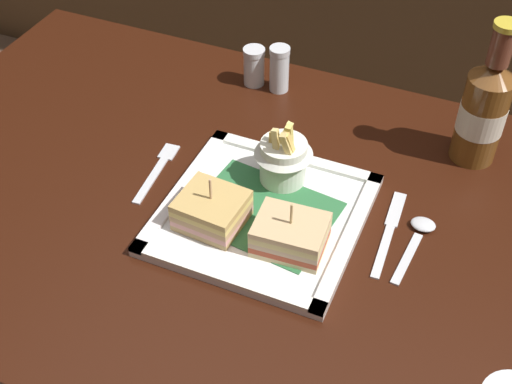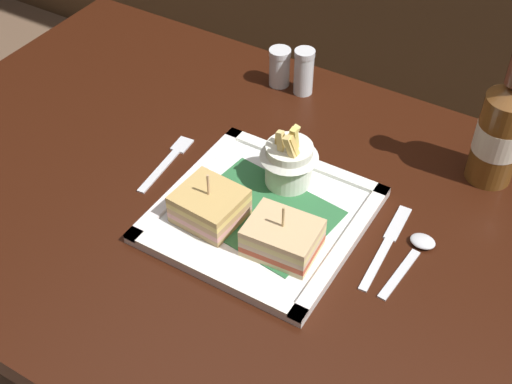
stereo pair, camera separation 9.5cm
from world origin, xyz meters
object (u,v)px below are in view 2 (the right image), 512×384
object	(u,v)px
spoon	(417,250)
salt_shaker	(280,69)
sandwich_half_right	(282,238)
fries_cup	(289,157)
dining_table	(251,280)
pepper_shaker	(304,74)
fork	(168,160)
square_plate	(262,215)
knife	(387,243)
beer_bottle	(502,129)
sandwich_half_left	(210,206)

from	to	relation	value
spoon	salt_shaker	xyz separation A→B (m)	(-0.35, 0.25, 0.03)
sandwich_half_right	fries_cup	world-z (taller)	fries_cup
dining_table	pepper_shaker	world-z (taller)	pepper_shaker
spoon	salt_shaker	bearing A→B (deg)	145.00
sandwich_half_right	fork	xyz separation A→B (m)	(-0.24, 0.08, -0.03)
square_plate	salt_shaker	xyz separation A→B (m)	(-0.14, 0.30, 0.02)
dining_table	knife	distance (m)	0.26
sandwich_half_right	beer_bottle	xyz separation A→B (m)	(0.19, 0.30, 0.06)
dining_table	fork	bearing A→B (deg)	173.14
beer_bottle	salt_shaker	bearing A→B (deg)	172.97
sandwich_half_left	fries_cup	size ratio (longest dim) A/B	0.86
fries_cup	pepper_shaker	bearing A→B (deg)	113.07
knife	spoon	size ratio (longest dim) A/B	1.31
fork	sandwich_half_right	bearing A→B (deg)	-17.21
fries_cup	sandwich_half_left	bearing A→B (deg)	-115.59
dining_table	sandwich_half_right	distance (m)	0.23
square_plate	salt_shaker	bearing A→B (deg)	115.41
fries_cup	knife	bearing A→B (deg)	-9.48
sandwich_half_right	spoon	xyz separation A→B (m)	(0.15, 0.10, -0.03)
sandwich_half_left	beer_bottle	bearing A→B (deg)	44.32
sandwich_half_left	sandwich_half_right	bearing A→B (deg)	-0.00
fork	beer_bottle	bearing A→B (deg)	27.04
pepper_shaker	dining_table	bearing A→B (deg)	-76.47
pepper_shaker	beer_bottle	bearing A→B (deg)	-7.99
knife	sandwich_half_left	bearing A→B (deg)	-158.29
salt_shaker	spoon	bearing A→B (deg)	-35.00
square_plate	sandwich_half_left	xyz separation A→B (m)	(-0.06, -0.04, 0.03)
dining_table	sandwich_half_right	size ratio (longest dim) A/B	12.13
salt_shaker	dining_table	bearing A→B (deg)	-68.00
pepper_shaker	spoon	bearing A→B (deg)	-38.93
square_plate	knife	xyz separation A→B (m)	(0.17, 0.05, -0.00)
beer_bottle	knife	distance (m)	0.24
sandwich_half_right	sandwich_half_left	bearing A→B (deg)	180.00
sandwich_half_left	beer_bottle	distance (m)	0.43
fork	spoon	xyz separation A→B (m)	(0.40, 0.02, 0.00)
sandwich_half_left	beer_bottle	xyz separation A→B (m)	(0.30, 0.30, 0.06)
dining_table	sandwich_half_left	size ratio (longest dim) A/B	12.88
sandwich_half_left	knife	distance (m)	0.25
dining_table	knife	size ratio (longest dim) A/B	7.00
square_plate	sandwich_half_left	bearing A→B (deg)	-142.71
dining_table	knife	world-z (taller)	knife
fries_cup	beer_bottle	world-z (taller)	beer_bottle
knife	spoon	bearing A→B (deg)	7.81
square_plate	knife	distance (m)	0.18
sandwich_half_right	spoon	distance (m)	0.18
salt_shaker	beer_bottle	bearing A→B (deg)	-7.03
dining_table	sandwich_half_left	bearing A→B (deg)	-118.92
beer_bottle	knife	xyz separation A→B (m)	(-0.07, -0.21, -0.09)
fries_cup	knife	world-z (taller)	fries_cup
knife	pepper_shaker	xyz separation A→B (m)	(-0.27, 0.25, 0.04)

